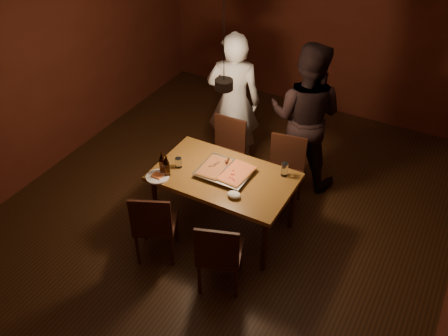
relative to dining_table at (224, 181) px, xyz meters
The scene contains 19 objects.
room_shell 0.74m from the dining_table, 119.10° to the left, with size 6.00×6.00×6.00m.
dining_table is the anchor object (origin of this frame).
chair_far_left 0.86m from the dining_table, 116.76° to the left, with size 0.43×0.43×0.49m.
chair_far_right 0.85m from the dining_table, 60.74° to the left, with size 0.49×0.49×0.49m.
chair_near_left 0.87m from the dining_table, 117.51° to the right, with size 0.56×0.56×0.49m.
chair_near_right 0.90m from the dining_table, 64.45° to the right, with size 0.54×0.54×0.49m.
pizza_tray 0.10m from the dining_table, 95.25° to the left, with size 0.55×0.45×0.05m, color silver.
pizza_meat 0.18m from the dining_table, behind, with size 0.25×0.40×0.02m, color maroon.
pizza_cheese 0.19m from the dining_table, 15.56° to the left, with size 0.27×0.42×0.02m, color gold.
spatula 0.15m from the dining_table, 109.68° to the left, with size 0.09×0.24×0.04m, color silver, non-canonical shape.
beer_bottle_a 0.69m from the dining_table, 155.84° to the right, with size 0.07×0.07×0.26m.
beer_bottle_b 0.64m from the dining_table, 151.07° to the right, with size 0.07×0.07×0.25m.
water_glass_left 0.53m from the dining_table, 168.03° to the right, with size 0.07×0.07×0.12m, color silver.
water_glass_right 0.66m from the dining_table, 29.25° to the left, with size 0.08×0.08×0.15m, color silver.
plate_slice 0.71m from the dining_table, 148.66° to the right, with size 0.25×0.25×0.03m.
napkin 0.38m from the dining_table, 45.19° to the right, with size 0.14×0.11×0.06m, color white.
diner_white 1.31m from the dining_table, 113.31° to the left, with size 0.67×0.44×1.83m, color silver.
diner_dark 1.36m from the dining_table, 72.04° to the left, with size 0.90×0.70×1.86m, color black.
pendant_lamp 1.10m from the dining_table, 119.10° to the left, with size 0.18×0.18×1.10m.
Camera 1 is at (2.10, -3.81, 4.05)m, focal length 40.00 mm.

